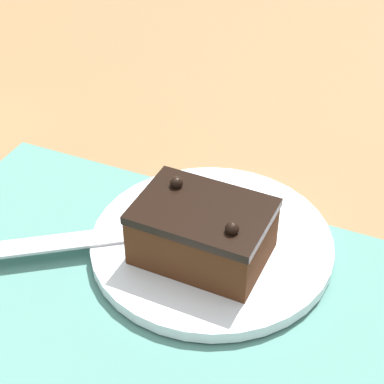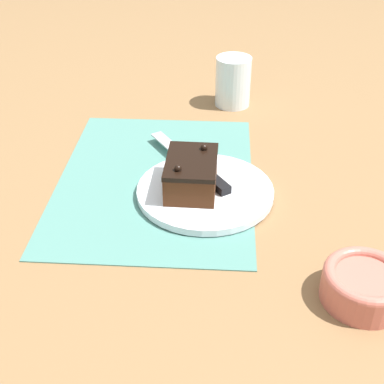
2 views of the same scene
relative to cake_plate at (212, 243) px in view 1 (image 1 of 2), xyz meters
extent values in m
plane|color=olive|center=(-0.05, -0.09, -0.01)|extent=(3.00, 3.00, 0.00)
cube|color=slate|center=(-0.05, -0.09, -0.01)|extent=(0.46, 0.34, 0.00)
cylinder|color=white|center=(0.00, 0.00, 0.00)|extent=(0.23, 0.23, 0.01)
cube|color=#472614|center=(0.00, -0.02, 0.03)|extent=(0.12, 0.08, 0.05)
cube|color=black|center=(0.00, -0.02, 0.06)|extent=(0.12, 0.09, 0.01)
sphere|color=black|center=(-0.03, 0.00, 0.07)|extent=(0.01, 0.01, 0.01)
sphere|color=black|center=(0.03, -0.04, 0.07)|extent=(0.01, 0.01, 0.01)
cube|color=black|center=(-0.01, 0.01, 0.01)|extent=(0.08, 0.06, 0.01)
cube|color=#B7BABF|center=(-0.12, -0.06, 0.01)|extent=(0.15, 0.11, 0.00)
camera|label=1|loc=(0.17, -0.42, 0.42)|focal=60.00mm
camera|label=2|loc=(0.74, 0.02, 0.51)|focal=50.00mm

